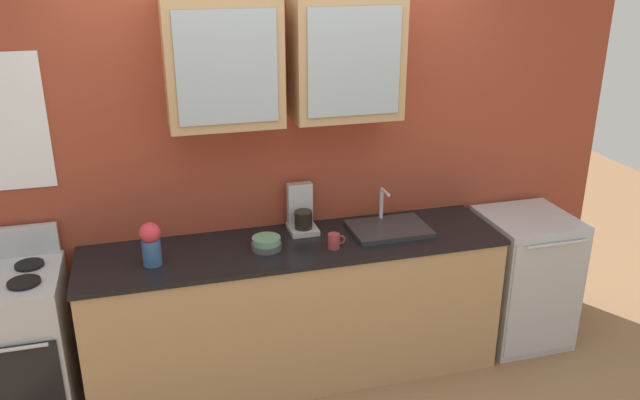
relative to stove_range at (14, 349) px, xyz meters
name	(u,v)px	position (x,y,z in m)	size (l,w,h in m)	color
ground_plane	(297,371)	(1.61, 0.00, -0.46)	(10.00, 10.00, 0.00)	#936B47
back_wall_unit	(280,134)	(1.60, 0.32, 1.03)	(4.45, 0.41, 2.77)	#993D28
counter	(296,310)	(1.61, 0.00, -0.01)	(2.51, 0.62, 0.90)	tan
stove_range	(14,349)	(0.00, 0.00, 0.00)	(0.59, 0.61, 1.08)	silver
sink_faucet	(389,228)	(2.21, 0.03, 0.46)	(0.48, 0.35, 0.24)	#2D2D30
bowl_stack	(266,243)	(1.43, -0.03, 0.48)	(0.18, 0.18, 0.07)	#4C4C54
vase	(151,243)	(0.79, -0.05, 0.57)	(0.12, 0.12, 0.25)	#33598C
cup_near_sink	(334,241)	(1.81, -0.12, 0.49)	(0.10, 0.07, 0.09)	#993838
dishwasher	(522,278)	(3.19, 0.00, -0.01)	(0.56, 0.61, 0.90)	silver
coffee_maker	(301,213)	(1.70, 0.20, 0.55)	(0.17, 0.20, 0.29)	#B7B7BC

